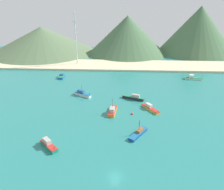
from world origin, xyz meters
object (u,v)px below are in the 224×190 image
Objects in this scene: fishing_boat_0 at (62,76)px; fishing_boat_7 at (138,133)px; fishing_boat_1 at (48,145)px; fishing_boat_6 at (150,108)px; buoy_0 at (132,114)px; fishing_boat_5 at (82,94)px; radio_tower at (76,39)px; fishing_boat_3 at (112,111)px; fishing_boat_4 at (193,78)px; fishing_boat_2 at (134,97)px.

fishing_boat_0 is 0.71× the size of fishing_boat_7.
fishing_boat_1 reaches higher than fishing_boat_6.
buoy_0 is (41.92, -44.55, -0.60)m from fishing_boat_0.
radio_tower is at bearing 103.33° from fishing_boat_5.
fishing_boat_0 is 0.70× the size of fishing_boat_3.
fishing_boat_3 is 0.26× the size of radio_tower.
radio_tower is (-45.21, 66.63, 17.89)m from fishing_boat_6.
radio_tower reaches higher than fishing_boat_5.
radio_tower is at bearing 117.49° from buoy_0.
buoy_0 is at bearing -5.82° from fishing_boat_3.
fishing_boat_3 is 0.90× the size of fishing_boat_4.
fishing_boat_0 is 79.65m from fishing_boat_4.
radio_tower is at bearing 124.23° from fishing_boat_2.
fishing_boat_6 is (16.54, 3.96, -0.25)m from fishing_boat_3.
fishing_boat_7 is at bearing -57.77° from fishing_boat_3.
fishing_boat_2 is 1.16× the size of fishing_boat_5.
fishing_boat_5 is 8.81× the size of buoy_0.
fishing_boat_3 is 78.20m from radio_tower.
fishing_boat_0 is 0.73× the size of fishing_boat_5.
radio_tower is (-12.63, 53.31, 17.66)m from fishing_boat_5.
radio_tower reaches higher than fishing_boat_0.
fishing_boat_5 is 0.96× the size of fishing_boat_7.
fishing_boat_0 is at bearing 141.51° from fishing_boat_6.
fishing_boat_2 is at bearing 52.99° from fishing_boat_1.
fishing_boat_2 is at bearing -6.55° from fishing_boat_5.
fishing_boat_3 reaches higher than buoy_0.
fishing_boat_1 is 49.50m from fishing_boat_2.
fishing_boat_0 is 0.68× the size of fishing_boat_6.
fishing_boat_2 is 70.31m from radio_tower.
radio_tower reaches higher than fishing_boat_6.
fishing_boat_2 is 15.25m from buoy_0.
fishing_boat_6 is (-29.69, -40.63, -0.09)m from fishing_boat_4.
fishing_boat_7 is 15.56m from buoy_0.
fishing_boat_3 is 23.56m from fishing_boat_5.
fishing_boat_5 is 57.57m from radio_tower.
fishing_boat_5 is (-16.03, 17.27, -0.02)m from fishing_boat_3.
fishing_boat_1 is at bearing -133.58° from fishing_boat_4.
fishing_boat_2 is at bearing -140.43° from fishing_boat_4.
fishing_boat_3 is at bearing 122.23° from fishing_boat_7.
fishing_boat_6 is at bearing -56.25° from fishing_boat_2.
fishing_boat_3 is at bearing -47.14° from fishing_boat_5.
fishing_boat_7 is 9.15× the size of buoy_0.
fishing_boat_2 is 17.26m from fishing_boat_3.
fishing_boat_1 is at bearing -95.58° from fishing_boat_5.
fishing_boat_4 is 1.16× the size of fishing_boat_5.
fishing_boat_7 is at bearing 16.27° from fishing_boat_1.
fishing_boat_3 is 17.01m from fishing_boat_6.
fishing_boat_0 is 70.15m from fishing_boat_1.
fishing_boat_0 is 54.99m from fishing_boat_3.
buoy_0 is (8.52, -0.87, -0.86)m from fishing_boat_3.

